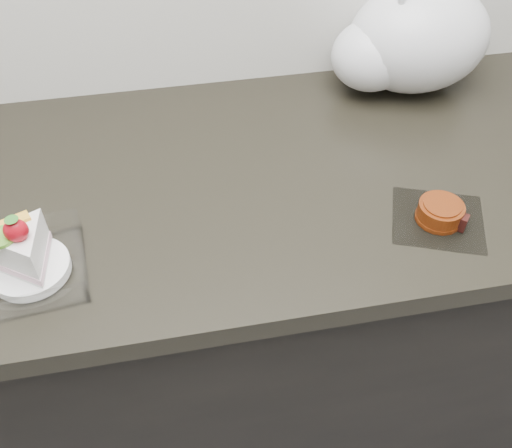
% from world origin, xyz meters
% --- Properties ---
extents(counter, '(2.04, 0.64, 0.90)m').
position_xyz_m(counter, '(0.00, 1.69, 0.45)').
color(counter, black).
rests_on(counter, ground).
extents(cake_tray, '(0.17, 0.17, 0.13)m').
position_xyz_m(cake_tray, '(-0.30, 1.52, 0.93)').
color(cake_tray, white).
rests_on(cake_tray, counter).
extents(mooncake_wrap, '(0.19, 0.18, 0.04)m').
position_xyz_m(mooncake_wrap, '(0.35, 1.52, 0.91)').
color(mooncake_wrap, white).
rests_on(mooncake_wrap, counter).
extents(plastic_bag, '(0.37, 0.30, 0.27)m').
position_xyz_m(plastic_bag, '(0.43, 1.91, 1.01)').
color(plastic_bag, silver).
rests_on(plastic_bag, counter).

